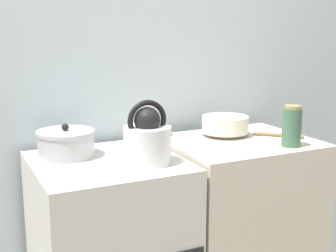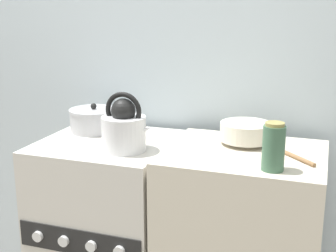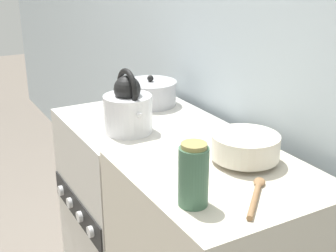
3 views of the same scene
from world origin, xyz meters
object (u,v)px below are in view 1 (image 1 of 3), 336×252
object	(u,v)px
storage_jar	(292,126)
cooking_pot	(66,143)
kettle	(148,139)
enamel_bowl	(225,125)

from	to	relation	value
storage_jar	cooking_pot	bearing A→B (deg)	159.55
kettle	enamel_bowl	distance (m)	0.50
kettle	cooking_pot	distance (m)	0.34
kettle	enamel_bowl	xyz separation A→B (m)	(0.46, 0.18, -0.02)
storage_jar	enamel_bowl	bearing A→B (deg)	117.05
kettle	cooking_pot	world-z (taller)	kettle
enamel_bowl	storage_jar	bearing A→B (deg)	-62.95
kettle	storage_jar	world-z (taller)	kettle
cooking_pot	enamel_bowl	xyz separation A→B (m)	(0.71, -0.04, 0.02)
kettle	enamel_bowl	world-z (taller)	kettle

